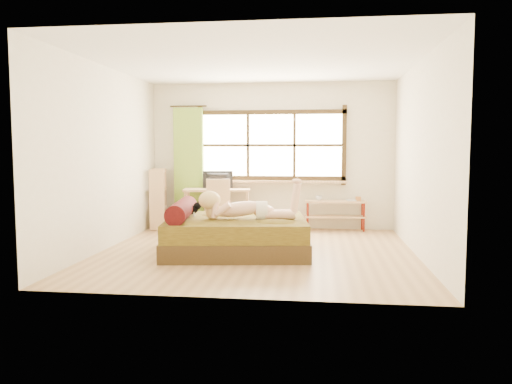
# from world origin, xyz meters

# --- Properties ---
(floor) EXTENTS (4.50, 4.50, 0.00)m
(floor) POSITION_xyz_m (0.00, 0.00, 0.00)
(floor) COLOR #9E754C
(floor) RESTS_ON ground
(ceiling) EXTENTS (4.50, 4.50, 0.00)m
(ceiling) POSITION_xyz_m (0.00, 0.00, 2.70)
(ceiling) COLOR white
(ceiling) RESTS_ON wall_back
(wall_back) EXTENTS (4.50, 0.00, 4.50)m
(wall_back) POSITION_xyz_m (0.00, 2.25, 1.35)
(wall_back) COLOR silver
(wall_back) RESTS_ON floor
(wall_front) EXTENTS (4.50, 0.00, 4.50)m
(wall_front) POSITION_xyz_m (0.00, -2.25, 1.35)
(wall_front) COLOR silver
(wall_front) RESTS_ON floor
(wall_left) EXTENTS (0.00, 4.50, 4.50)m
(wall_left) POSITION_xyz_m (-2.25, 0.00, 1.35)
(wall_left) COLOR silver
(wall_left) RESTS_ON floor
(wall_right) EXTENTS (0.00, 4.50, 4.50)m
(wall_right) POSITION_xyz_m (2.25, 0.00, 1.35)
(wall_right) COLOR silver
(wall_right) RESTS_ON floor
(window) EXTENTS (2.80, 0.16, 1.46)m
(window) POSITION_xyz_m (0.00, 2.22, 1.51)
(window) COLOR #FFEDBF
(window) RESTS_ON wall_back
(curtain) EXTENTS (0.55, 0.10, 2.20)m
(curtain) POSITION_xyz_m (-1.55, 2.13, 1.15)
(curtain) COLOR olive
(curtain) RESTS_ON wall_back
(bed) EXTENTS (2.18, 1.83, 0.76)m
(bed) POSITION_xyz_m (-0.33, -0.07, 0.27)
(bed) COLOR black
(bed) RESTS_ON floor
(woman) EXTENTS (1.43, 0.57, 0.60)m
(woman) POSITION_xyz_m (-0.13, -0.12, 0.80)
(woman) COLOR beige
(woman) RESTS_ON bed
(kitten) EXTENTS (0.31, 0.16, 0.24)m
(kitten) POSITION_xyz_m (-1.00, 0.03, 0.62)
(kitten) COLOR black
(kitten) RESTS_ON bed
(desk) EXTENTS (1.28, 0.72, 0.76)m
(desk) POSITION_xyz_m (-0.97, 1.95, 0.66)
(desk) COLOR tan
(desk) RESTS_ON floor
(monitor) EXTENTS (0.56, 0.15, 0.32)m
(monitor) POSITION_xyz_m (-0.97, 2.00, 0.92)
(monitor) COLOR black
(monitor) RESTS_ON desk
(chair) EXTENTS (0.48, 0.48, 0.95)m
(chair) POSITION_xyz_m (-0.88, 1.59, 0.53)
(chair) COLOR tan
(chair) RESTS_ON floor
(pipe_shelf) EXTENTS (1.11, 0.35, 0.62)m
(pipe_shelf) POSITION_xyz_m (1.20, 2.07, 0.40)
(pipe_shelf) COLOR tan
(pipe_shelf) RESTS_ON floor
(cup) EXTENTS (0.12, 0.12, 0.09)m
(cup) POSITION_xyz_m (0.89, 2.07, 0.59)
(cup) COLOR gray
(cup) RESTS_ON pipe_shelf
(book) EXTENTS (0.18, 0.24, 0.02)m
(book) POSITION_xyz_m (1.39, 2.07, 0.56)
(book) COLOR gray
(book) RESTS_ON pipe_shelf
(bookshelf) EXTENTS (0.37, 0.53, 1.11)m
(bookshelf) POSITION_xyz_m (-2.08, 1.89, 0.56)
(bookshelf) COLOR tan
(bookshelf) RESTS_ON floor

